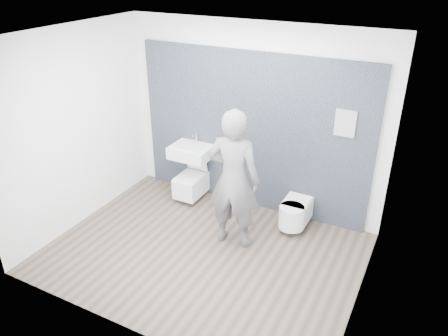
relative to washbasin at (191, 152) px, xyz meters
The scene contains 8 objects.
ground 1.71m from the washbasin, 53.55° to the right, with size 4.00×4.00×0.00m, color brown.
room_shell 1.76m from the washbasin, 53.55° to the right, with size 4.00×4.00×4.00m.
tile_wall 1.24m from the washbasin, 16.56° to the left, with size 3.60×0.06×2.40m, color black.
washbasin is the anchor object (origin of this frame).
toilet_square 0.55m from the washbasin, 90.00° to the right, with size 0.38×0.55×0.74m.
toilet_rounded 1.85m from the washbasin, ahead, with size 0.37×0.63×0.34m.
info_placard 2.40m from the washbasin, ahead, with size 0.27×0.03×0.36m, color white.
visitor 1.37m from the washbasin, 34.84° to the right, with size 0.70×0.46×1.92m, color slate.
Camera 1 is at (2.41, -4.06, 3.61)m, focal length 35.00 mm.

